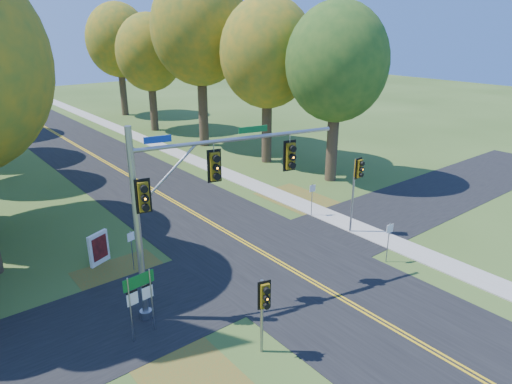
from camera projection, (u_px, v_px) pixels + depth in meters
ground at (301, 275)px, 21.42m from camera, size 160.00×160.00×0.00m
road_main at (301, 275)px, 21.42m from camera, size 8.00×160.00×0.02m
road_cross at (273, 259)px, 22.88m from camera, size 60.00×6.00×0.02m
centerline_left at (299, 275)px, 21.35m from camera, size 0.10×160.00×0.01m
centerline_right at (302, 274)px, 21.47m from camera, size 0.10×160.00×0.01m
sidewalk_east at (382, 238)px, 25.05m from camera, size 1.60×160.00×0.06m
leaf_patch_w_near at (135, 286)px, 20.53m from camera, size 4.00×6.00×0.00m
leaf_patch_e at (312, 204)px, 29.81m from camera, size 3.50×8.00×0.00m
tree_e_a at (337, 63)px, 31.69m from camera, size 7.20×7.20×12.73m
tree_e_b at (267, 53)px, 36.19m from camera, size 7.60×7.60×13.33m
tree_e_c at (200, 29)px, 40.88m from camera, size 8.80×8.80×15.79m
tree_e_d at (150, 53)px, 48.08m from camera, size 7.00×7.00×12.32m
tree_e_e at (119, 41)px, 56.29m from camera, size 7.80×7.80×13.74m
traffic_mast at (191, 193)px, 17.42m from camera, size 8.41×2.15×7.79m
east_signal_pole at (357, 177)px, 24.57m from camera, size 0.51×0.59×4.40m
ped_signal_pole at (264, 301)px, 15.47m from camera, size 0.47×0.55×3.02m
route_sign_cluster at (140, 292)px, 16.62m from camera, size 1.24×0.17×2.67m
info_kiosk at (99, 248)px, 22.20m from camera, size 1.14×0.63×1.63m
reg_sign_e_north at (312, 194)px, 27.55m from camera, size 0.40×0.11×2.08m
reg_sign_e_south at (389, 236)px, 22.12m from camera, size 0.40×0.11×2.10m
reg_sign_w at (131, 244)px, 21.39m from camera, size 0.38×0.12×2.04m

